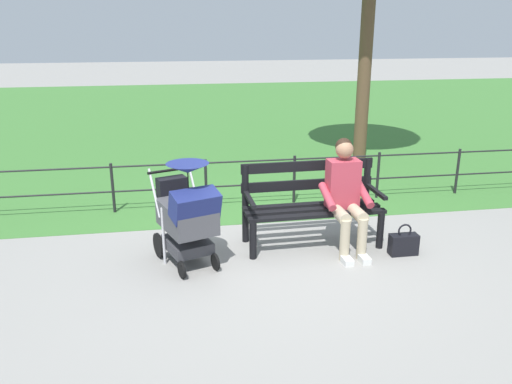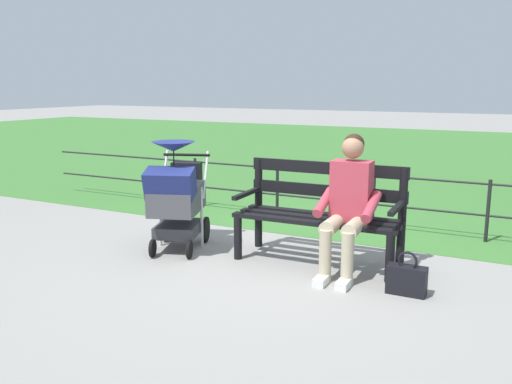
# 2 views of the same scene
# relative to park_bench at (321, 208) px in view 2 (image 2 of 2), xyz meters

# --- Properties ---
(ground_plane) EXTENTS (60.00, 60.00, 0.00)m
(ground_plane) POSITION_rel_park_bench_xyz_m (0.49, 0.12, -0.53)
(ground_plane) COLOR gray
(grass_lawn) EXTENTS (40.00, 16.00, 0.01)m
(grass_lawn) POSITION_rel_park_bench_xyz_m (0.49, -8.68, -0.52)
(grass_lawn) COLOR #3D7533
(grass_lawn) RESTS_ON ground
(park_bench) EXTENTS (1.61, 0.64, 0.96)m
(park_bench) POSITION_rel_park_bench_xyz_m (0.00, 0.00, 0.00)
(park_bench) COLOR black
(park_bench) RESTS_ON ground
(person_on_bench) EXTENTS (0.54, 0.74, 1.28)m
(person_on_bench) POSITION_rel_park_bench_xyz_m (-0.34, 0.22, 0.15)
(person_on_bench) COLOR tan
(person_on_bench) RESTS_ON ground
(stroller) EXTENTS (0.76, 0.99, 1.15)m
(stroller) POSITION_rel_park_bench_xyz_m (1.45, 0.35, 0.07)
(stroller) COLOR black
(stroller) RESTS_ON ground
(handbag) EXTENTS (0.32, 0.14, 0.37)m
(handbag) POSITION_rel_park_bench_xyz_m (-0.95, 0.51, -0.40)
(handbag) COLOR black
(handbag) RESTS_ON ground
(park_fence) EXTENTS (8.91, 0.04, 0.70)m
(park_fence) POSITION_rel_park_bench_xyz_m (-0.01, -1.42, -0.10)
(park_fence) COLOR black
(park_fence) RESTS_ON ground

